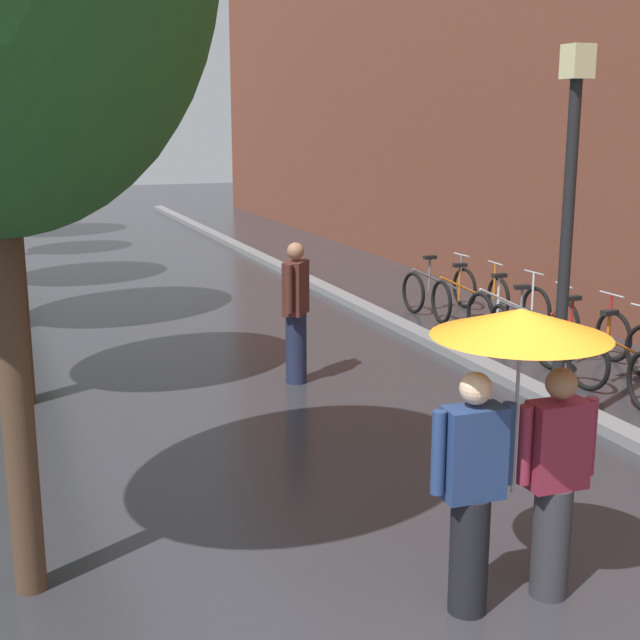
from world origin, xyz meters
name	(u,v)px	position (x,y,z in m)	size (l,w,h in m)	color
kerb_strip	(354,303)	(3.20, 10.00, 0.06)	(0.30, 36.00, 0.12)	slate
parked_bicycle_2	(618,355)	(4.41, 4.59, 0.38)	(1.17, 0.85, 0.96)	black
parked_bicycle_3	(583,338)	(4.55, 5.46, 0.38)	(1.10, 0.73, 0.96)	black
parked_bicycle_4	(534,325)	(4.36, 6.31, 0.38)	(1.17, 0.84, 0.96)	black
parked_bicycle_5	(509,311)	(4.56, 7.25, 0.38)	(1.11, 0.75, 0.96)	black
parked_bicycle_6	(470,298)	(4.49, 8.28, 0.38)	(1.12, 0.76, 0.96)	black
parked_bicycle_7	(439,289)	(4.42, 9.19, 0.38)	(1.12, 0.76, 0.96)	black
couple_under_umbrella	(517,409)	(0.37, 0.75, 1.38)	(1.22, 1.16, 2.05)	black
street_lamp_post	(568,214)	(2.60, 3.34, 2.30)	(0.24, 0.24, 3.90)	black
pedestrian_walking_midground	(296,312)	(0.73, 6.09, 0.90)	(0.42, 0.48, 1.76)	#1E233D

